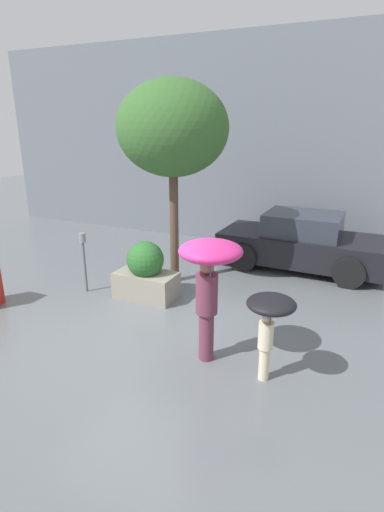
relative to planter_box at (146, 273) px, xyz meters
The scene contains 8 objects.
ground_plane 1.74m from the planter_box, 66.74° to the right, with size 40.00×40.00×0.00m, color slate.
building_facade 5.59m from the planter_box, 82.55° to the left, with size 18.00×0.30×6.00m.
planter_box is the anchor object (origin of this frame).
person_adult 2.92m from the planter_box, 38.91° to the right, with size 0.93×0.93×1.99m.
person_child 3.64m from the planter_box, 30.93° to the right, with size 0.68×0.68×1.36m.
parked_car_near 4.21m from the planter_box, 50.80° to the left, with size 4.08×2.03×1.43m.
street_tree 3.09m from the planter_box, 83.77° to the left, with size 2.39×2.39×4.47m.
parking_meter 1.46m from the planter_box, 168.46° to the right, with size 0.14×0.14×1.34m.
Camera 1 is at (3.52, -5.25, 3.56)m, focal length 28.00 mm.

